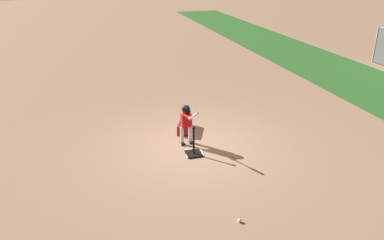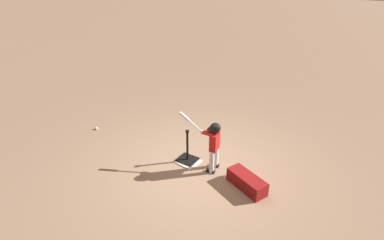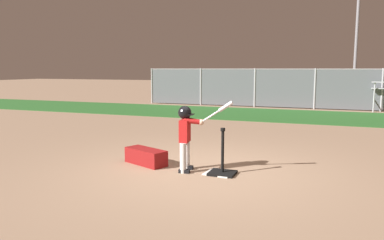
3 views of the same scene
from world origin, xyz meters
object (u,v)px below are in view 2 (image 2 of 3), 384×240
object	(u,v)px
batter_child	(213,141)
equipment_bag	(247,182)
batting_tee	(187,156)
baseball	(97,128)

from	to	relation	value
batter_child	equipment_bag	bearing A→B (deg)	168.70
batting_tee	batter_child	size ratio (longest dim) A/B	0.64
batting_tee	baseball	bearing A→B (deg)	2.10
batter_child	equipment_bag	distance (m)	1.04
equipment_bag	baseball	bearing A→B (deg)	22.50
equipment_bag	batter_child	bearing A→B (deg)	11.78
batter_child	baseball	distance (m)	3.51
batter_child	baseball	world-z (taller)	batter_child
baseball	equipment_bag	bearing A→B (deg)	179.41
baseball	batter_child	bearing A→B (deg)	-177.87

